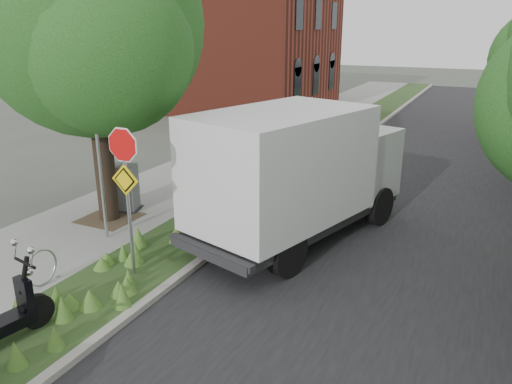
% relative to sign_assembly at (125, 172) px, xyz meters
% --- Properties ---
extents(ground, '(120.00, 120.00, 0.00)m').
position_rel_sign_assembly_xyz_m(ground, '(1.40, -0.58, -2.33)').
color(ground, '#4C5147').
rests_on(ground, ground).
extents(sidewalk_near, '(3.50, 60.00, 0.12)m').
position_rel_sign_assembly_xyz_m(sidewalk_near, '(-2.85, 9.42, -2.27)').
color(sidewalk_near, gray).
rests_on(sidewalk_near, ground).
extents(verge, '(2.00, 60.00, 0.12)m').
position_rel_sign_assembly_xyz_m(verge, '(-0.10, 9.42, -2.27)').
color(verge, '#2D471E').
rests_on(verge, ground).
extents(kerb_near, '(0.20, 60.00, 0.13)m').
position_rel_sign_assembly_xyz_m(kerb_near, '(0.90, 9.42, -2.26)').
color(kerb_near, '#9E9991').
rests_on(kerb_near, ground).
extents(road, '(7.00, 60.00, 0.01)m').
position_rel_sign_assembly_xyz_m(road, '(4.40, 9.42, -2.32)').
color(road, black).
rests_on(road, ground).
extents(street_tree_main, '(6.21, 5.54, 7.66)m').
position_rel_sign_assembly_xyz_m(street_tree_main, '(-2.68, 2.28, 2.48)').
color(street_tree_main, black).
rests_on(street_tree_main, ground).
extents(bare_post, '(0.08, 0.08, 4.00)m').
position_rel_sign_assembly_xyz_m(bare_post, '(-1.80, 1.22, -0.21)').
color(bare_post, '#A5A8AD').
rests_on(bare_post, ground).
extents(bike_hoop, '(0.06, 0.78, 0.77)m').
position_rel_sign_assembly_xyz_m(bike_hoop, '(-1.30, -1.18, -1.83)').
color(bike_hoop, '#A5A8AD').
rests_on(bike_hoop, ground).
extents(sign_assembly, '(0.94, 0.08, 3.22)m').
position_rel_sign_assembly_xyz_m(sign_assembly, '(0.00, 0.00, 0.00)').
color(sign_assembly, '#A5A8AD').
rests_on(sign_assembly, ground).
extents(brick_building, '(9.40, 10.40, 8.30)m').
position_rel_sign_assembly_xyz_m(brick_building, '(-8.10, 21.42, 1.88)').
color(brick_building, maroon).
rests_on(brick_building, ground).
extents(box_truck, '(3.96, 6.55, 2.78)m').
position_rel_sign_assembly_xyz_m(box_truck, '(2.27, 3.42, -0.52)').
color(box_truck, '#262628').
rests_on(box_truck, ground).
extents(utility_cabinet, '(1.12, 0.90, 1.30)m').
position_rel_sign_assembly_xyz_m(utility_cabinet, '(-2.74, 2.92, -1.58)').
color(utility_cabinet, '#262628').
rests_on(utility_cabinet, ground).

